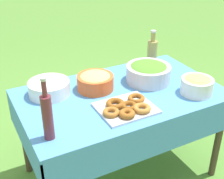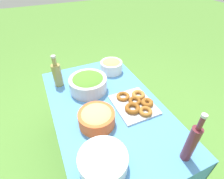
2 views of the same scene
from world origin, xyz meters
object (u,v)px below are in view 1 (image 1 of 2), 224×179
object	(u,v)px
pasta_bowl	(95,81)
plate_stack	(49,88)
olive_oil_bottle	(152,52)
bread_bowl	(197,84)
wine_bottle	(47,116)
donut_platter	(126,107)
salad_bowl	(148,72)

from	to	relation	value
pasta_bowl	plate_stack	bearing A→B (deg)	166.11
olive_oil_bottle	bread_bowl	distance (m)	0.52
wine_bottle	plate_stack	bearing A→B (deg)	72.27
pasta_bowl	bread_bowl	size ratio (longest dim) A/B	1.17
pasta_bowl	olive_oil_bottle	size ratio (longest dim) A/B	0.86
donut_platter	olive_oil_bottle	bearing A→B (deg)	43.43
salad_bowl	wine_bottle	distance (m)	0.90
plate_stack	wine_bottle	size ratio (longest dim) A/B	0.76
wine_bottle	bread_bowl	bearing A→B (deg)	0.83
pasta_bowl	bread_bowl	bearing A→B (deg)	-32.45
pasta_bowl	salad_bowl	bearing A→B (deg)	-9.93
pasta_bowl	olive_oil_bottle	xyz separation A→B (m)	(0.57, 0.15, 0.05)
donut_platter	pasta_bowl	bearing A→B (deg)	98.58
donut_platter	plate_stack	xyz separation A→B (m)	(-0.36, 0.41, 0.03)
olive_oil_bottle	pasta_bowl	bearing A→B (deg)	-165.04
pasta_bowl	donut_platter	world-z (taller)	pasta_bowl
salad_bowl	donut_platter	world-z (taller)	salad_bowl
pasta_bowl	bread_bowl	xyz separation A→B (m)	(0.58, -0.37, 0.00)
salad_bowl	plate_stack	bearing A→B (deg)	168.31
donut_platter	salad_bowl	bearing A→B (deg)	38.58
salad_bowl	plate_stack	distance (m)	0.71
plate_stack	olive_oil_bottle	size ratio (longest dim) A/B	0.95
bread_bowl	olive_oil_bottle	bearing A→B (deg)	91.24
salad_bowl	donut_platter	xyz separation A→B (m)	(-0.34, -0.27, -0.05)
salad_bowl	donut_platter	distance (m)	0.44
pasta_bowl	plate_stack	distance (m)	0.32
plate_stack	donut_platter	bearing A→B (deg)	-49.26
donut_platter	wine_bottle	size ratio (longest dim) A/B	0.98
bread_bowl	salad_bowl	bearing A→B (deg)	122.39
donut_platter	bread_bowl	world-z (taller)	bread_bowl
salad_bowl	bread_bowl	bearing A→B (deg)	-57.61
salad_bowl	plate_stack	size ratio (longest dim) A/B	1.16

